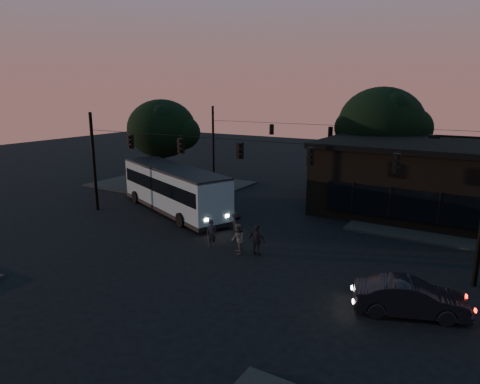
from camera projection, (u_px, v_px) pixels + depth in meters
The scene contains 14 objects.
ground at pixel (203, 259), 23.52m from camera, with size 120.00×120.00×0.00m, color black.
sidewalk_far_right at pixel (466, 226), 29.15m from camera, with size 14.00×10.00×0.15m, color black.
sidewalk_far_left at pixel (171, 184), 42.20m from camera, with size 14.00×10.00×0.15m, color black.
building at pixel (427, 178), 31.69m from camera, with size 15.40×10.41×5.40m.
tree_behind at pixel (381, 123), 38.42m from camera, with size 7.60×7.60×9.43m.
tree_left at pixel (162, 129), 40.10m from camera, with size 6.40×6.40×8.30m.
signal_rig_near at pixel (240, 169), 25.83m from camera, with size 26.24×0.30×7.50m.
signal_rig_far at pixel (330, 145), 39.22m from camera, with size 26.24×0.30×7.50m.
bus at pixel (173, 187), 32.38m from camera, with size 12.39×7.48×3.46m.
car at pixel (410, 298), 17.58m from camera, with size 1.57×4.49×1.48m, color black.
pedestrian_a at pixel (212, 233), 25.32m from camera, with size 0.59×0.39×1.61m, color black.
pedestrian_b at pixel (238, 239), 24.11m from camera, with size 0.85×0.66×1.75m, color #4F4C48.
pedestrian_c at pixel (257, 240), 23.89m from camera, with size 1.05×0.44×1.78m, color black.
pedestrian_d at pixel (237, 226), 26.40m from camera, with size 1.15×0.66×1.78m, color black.
Camera 1 is at (13.14, -17.81, 9.02)m, focal length 32.00 mm.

